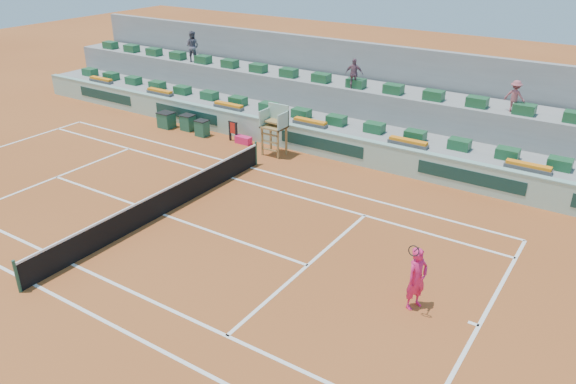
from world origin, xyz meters
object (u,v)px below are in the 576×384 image
Objects in this scene: drink_cooler_a at (202,128)px; tennis_player at (417,278)px; player_bag at (243,140)px; umpire_chair at (275,123)px.

tennis_player is at bearing -27.62° from drink_cooler_a.
tennis_player reaches higher than drink_cooler_a.
drink_cooler_a reaches higher than player_bag.
umpire_chair is 1.05× the size of tennis_player.
umpire_chair is at bearing 142.72° from tennis_player.
player_bag is at bearing 172.28° from umpire_chair.
player_bag is 0.37× the size of tennis_player.
umpire_chair is 4.77m from drink_cooler_a.
umpire_chair reaches higher than tennis_player.
umpire_chair reaches higher than player_bag.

